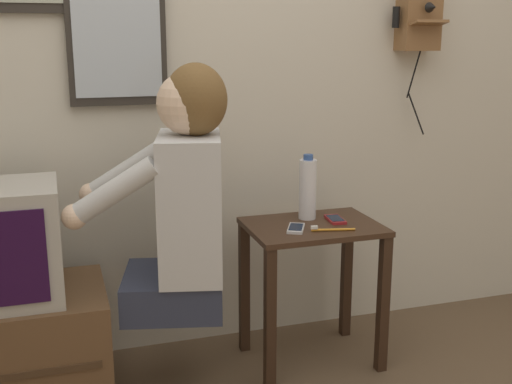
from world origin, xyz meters
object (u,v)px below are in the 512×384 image
wall_mirror (116,18)px  toothbrush (330,229)px  cell_phone_spare (335,219)px  wall_phone_antique (419,12)px  person (183,194)px  water_bottle (308,189)px  cell_phone_held (296,228)px

wall_mirror → toothbrush: wall_mirror is taller
wall_mirror → cell_phone_spare: (0.81, -0.29, -0.80)m
wall_phone_antique → cell_phone_spare: size_ratio=5.67×
person → cell_phone_spare: size_ratio=6.97×
water_bottle → toothbrush: water_bottle is taller
cell_phone_spare → toothbrush: bearing=-116.0°
cell_phone_held → toothbrush: size_ratio=0.80×
person → toothbrush: bearing=-80.2°
person → cell_phone_spare: person is taller
wall_mirror → cell_phone_spare: 1.18m
person → water_bottle: 0.57m
wall_phone_antique → water_bottle: wall_phone_antique is taller
toothbrush → water_bottle: bearing=18.6°
person → wall_phone_antique: 1.35m
cell_phone_held → person: bearing=-151.1°
cell_phone_spare → toothbrush: (-0.08, -0.12, 0.00)m
person → wall_mirror: bearing=37.4°
wall_phone_antique → cell_phone_spare: (-0.49, -0.25, -0.83)m
wall_phone_antique → toothbrush: wall_phone_antique is taller
wall_mirror → water_bottle: size_ratio=2.49×
water_bottle → cell_phone_held: bearing=-126.9°
person → toothbrush: size_ratio=5.29×
water_bottle → person: bearing=-164.3°
person → cell_phone_held: (0.45, 0.02, -0.17)m
person → wall_mirror: (-0.17, 0.38, 0.62)m
cell_phone_spare → cell_phone_held: bearing=-154.4°
wall_phone_antique → cell_phone_held: 1.13m
person → wall_mirror: wall_mirror is taller
person → cell_phone_held: bearing=-74.1°
wall_mirror → person: bearing=-66.1°
cell_phone_held → water_bottle: (0.10, 0.14, 0.12)m
person → wall_phone_antique: wall_phone_antique is taller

